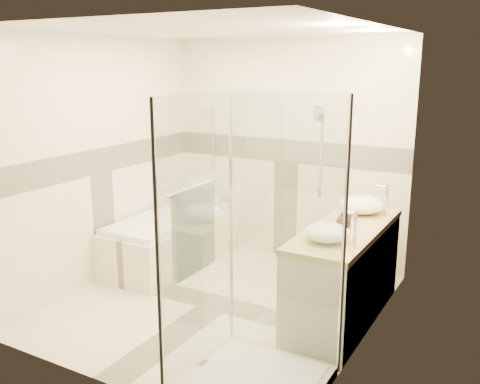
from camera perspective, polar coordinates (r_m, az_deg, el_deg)
The scene contains 12 objects.
room at distance 4.78m, azimuth -1.87°, elevation 1.90°, with size 2.82×3.02×2.52m.
bathtub at distance 6.12m, azimuth -7.37°, elevation -4.75°, with size 0.75×1.70×0.56m.
vanity at distance 4.84m, azimuth 11.04°, elevation -8.50°, with size 0.58×1.62×0.85m.
shower_enclosure at distance 3.85m, azimuth 0.58°, elevation -13.04°, with size 0.96×0.93×2.04m.
vessel_sink_near at distance 5.15m, azimuth 12.89°, elevation -1.30°, with size 0.41×0.41×0.16m, color white.
vessel_sink_far at distance 4.30m, azimuth 9.26°, elevation -4.27°, with size 0.36×0.36×0.14m, color white.
faucet_near at distance 5.07m, azimuth 15.27°, elevation -0.62°, with size 0.12×0.03×0.30m.
faucet_far at distance 4.21m, azimuth 12.06°, elevation -3.52°, with size 0.11×0.03×0.28m.
amenity_bottle_a at distance 4.71m, azimuth 11.21°, elevation -2.64°, with size 0.07×0.07×0.16m, color black.
amenity_bottle_b at distance 4.65m, azimuth 10.96°, elevation -2.87°, with size 0.12×0.12×0.15m, color black.
folded_towels at distance 5.36m, azimuth 13.54°, elevation -1.19°, with size 0.16×0.27×0.08m, color silver.
rolled_towel at distance 6.51m, azimuth -3.33°, elevation -0.70°, with size 0.11×0.11×0.25m, color silver.
Camera 1 is at (2.49, -3.98, 2.24)m, focal length 40.00 mm.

